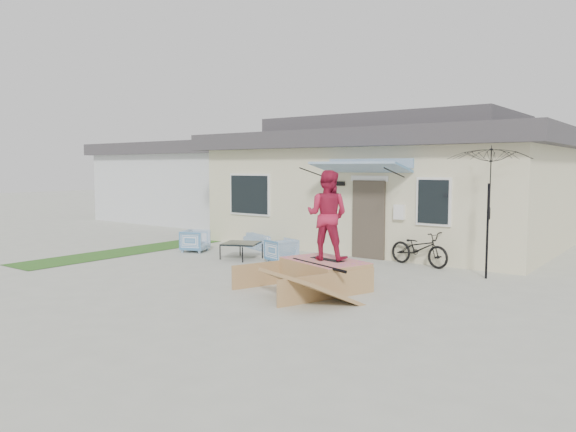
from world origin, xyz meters
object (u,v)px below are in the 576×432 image
Objects in this scene: armchair_left at (195,240)px; armchair_right at (281,249)px; coffee_table at (241,251)px; patio_umbrella at (488,199)px; skater at (327,213)px; skate_ramp at (325,274)px; skateboard at (327,259)px; loveseat at (264,239)px; bicycle at (419,245)px.

armchair_right is (3.11, 0.06, -0.01)m from armchair_left.
coffee_table is (1.92, -0.15, -0.13)m from armchair_left.
patio_umbrella is at bearing -103.13° from armchair_left.
coffee_table is 0.49× the size of skater.
armchair_right reaches higher than skate_ramp.
patio_umbrella is 3.86m from skateboard.
skateboard is (5.65, -1.71, 0.23)m from armchair_left.
coffee_table is at bearing 171.02° from skateboard.
loveseat is 5.57m from skater.
armchair_left is 0.42× the size of bicycle.
bicycle is at bearing 24.06° from coffee_table.
armchair_right is 0.41× the size of bicycle.
armchair_right is at bearing 163.60° from skate_ramp.
loveseat is 4.85m from bicycle.
coffee_table is 4.64m from bicycle.
skateboard is at bearing 90.00° from skate_ramp.
skate_ramp reaches higher than coffee_table.
skateboard is 0.45× the size of skater.
skateboard is (-2.33, -2.86, -1.16)m from patio_umbrella.
armchair_left is 8.17m from patio_umbrella.
skateboard is at bearing -22.70° from coffee_table.
armchair_left is 3.12m from armchair_right.
loveseat is at bearing 156.65° from skateboard.
skateboard is at bearing -129.14° from patio_umbrella.
armchair_right is 3.10m from skateboard.
armchair_right is 0.83× the size of skateboard.
armchair_right is 0.38× the size of skater.
bicycle reaches higher than skateboard.
skateboard is 0.93m from skater.
skater is (4.34, -3.28, 1.20)m from loveseat.
loveseat is 1.83m from coffee_table.
patio_umbrella reaches higher than skateboard.
skater is (0.02, 0.05, 1.24)m from skate_ramp.
bicycle reaches higher than coffee_table.
loveseat is 0.71× the size of patio_umbrella.
loveseat is 2.27× the size of armchair_left.
skater is at bearing 165.53° from loveseat.
armchair_right is at bearing 158.78° from skateboard.
skate_ramp is at bearing 72.16° from armchair_right.
skater is (-2.33, -2.86, -0.23)m from patio_umbrella.
loveseat is at bearing 161.91° from skate_ramp.
bicycle is (6.15, 1.74, 0.18)m from armchair_left.
patio_umbrella is 4.02m from skate_ramp.
armchair_left is at bearing -171.78° from patio_umbrella.
armchair_left is at bearing 175.63° from coffee_table.
skater is (3.73, -1.56, 1.29)m from coffee_table.
armchair_left reaches higher than skate_ramp.
armchair_right is 3.30m from skater.
patio_umbrella is 1.00× the size of skate_ramp.
bicycle is at bearing 137.10° from armchair_right.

